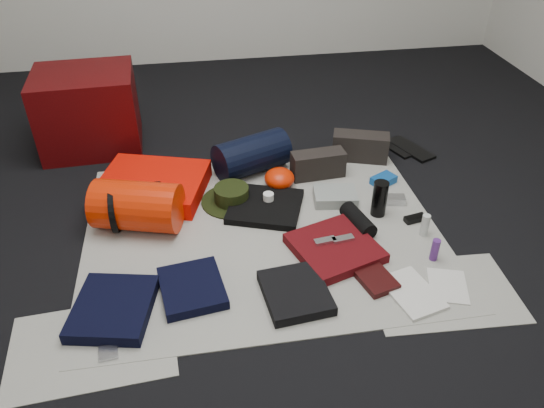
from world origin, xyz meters
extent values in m
cube|color=black|center=(0.00, 0.00, -0.01)|extent=(4.50, 4.50, 0.02)
cube|color=#B8B8AA|center=(0.00, 0.00, 0.00)|extent=(1.60, 1.30, 0.01)
cube|color=#B8B8AA|center=(-0.70, -0.55, 0.00)|extent=(0.61, 0.44, 0.00)
cube|color=#B8B8AA|center=(0.65, -0.50, 0.00)|extent=(0.60, 0.43, 0.00)
cube|color=#440506|center=(-0.84, 0.97, 0.22)|extent=(0.55, 0.47, 0.44)
cube|color=red|center=(-0.50, 0.40, 0.05)|extent=(0.61, 0.55, 0.09)
cylinder|color=red|center=(-0.55, 0.13, 0.12)|extent=(0.44, 0.33, 0.23)
cylinder|color=black|center=(-0.65, 0.13, 0.11)|extent=(0.02, 0.22, 0.22)
cylinder|color=black|center=(-0.45, 0.13, 0.11)|extent=(0.03, 0.22, 0.22)
cylinder|color=black|center=(0.02, 0.53, 0.11)|extent=(0.43, 0.33, 0.20)
cylinder|color=black|center=(-0.12, 0.26, 0.01)|extent=(0.31, 0.31, 0.01)
cylinder|color=black|center=(-0.12, 0.26, 0.05)|extent=(0.17, 0.17, 0.07)
cube|color=black|center=(0.36, 0.42, 0.08)|extent=(0.29, 0.13, 0.14)
cube|color=black|center=(0.63, 0.56, 0.08)|extent=(0.32, 0.20, 0.15)
cube|color=black|center=(0.88, 0.64, 0.01)|extent=(0.18, 0.27, 0.01)
cube|color=black|center=(0.95, 0.61, 0.01)|extent=(0.21, 0.31, 0.02)
cube|color=black|center=(-0.63, -0.41, 0.03)|extent=(0.35, 0.38, 0.05)
cube|color=black|center=(-0.33, -0.34, 0.03)|extent=(0.28, 0.31, 0.04)
cube|color=black|center=(0.06, -0.43, 0.03)|extent=(0.27, 0.30, 0.04)
cube|color=black|center=(0.04, 0.17, 0.02)|extent=(0.42, 0.41, 0.03)
cube|color=#4E080C|center=(0.29, -0.20, 0.03)|extent=(0.42, 0.42, 0.04)
ellipsoid|color=red|center=(0.14, 0.35, 0.06)|extent=(0.20, 0.20, 0.10)
cube|color=gray|center=(0.39, 0.18, 0.03)|extent=(0.23, 0.18, 0.05)
cylinder|color=black|center=(0.56, 0.04, 0.09)|extent=(0.09, 0.09, 0.18)
cylinder|color=black|center=(0.44, -0.04, 0.05)|extent=(0.13, 0.22, 0.08)
cube|color=#B6B7BB|center=(0.68, 0.11, 0.02)|extent=(0.10, 0.07, 0.04)
cube|color=navy|center=(0.68, 0.29, 0.03)|extent=(0.15, 0.13, 0.04)
cylinder|color=#4E226F|center=(0.69, -0.31, 0.06)|extent=(0.05, 0.05, 0.10)
cylinder|color=#B9BEB9|center=(0.72, -0.15, 0.06)|extent=(0.04, 0.04, 0.11)
cube|color=black|center=(0.40, -0.39, 0.02)|extent=(0.18, 0.22, 0.03)
cube|color=beige|center=(0.52, -0.50, 0.01)|extent=(0.23, 0.29, 0.01)
cube|color=beige|center=(0.68, -0.48, 0.01)|extent=(0.20, 0.23, 0.01)
cube|color=black|center=(0.72, -0.04, 0.02)|extent=(0.11, 0.06, 0.03)
cube|color=#B6B7BB|center=(-0.64, -0.60, 0.01)|extent=(0.07, 0.07, 0.01)
cylinder|color=white|center=(0.06, 0.20, 0.06)|extent=(0.05, 0.05, 0.03)
cube|color=#B6B7BB|center=(0.25, -0.18, 0.06)|extent=(0.10, 0.05, 0.01)
cube|color=#B6B7BB|center=(0.33, -0.18, 0.06)|extent=(0.10, 0.05, 0.01)
camera|label=1|loc=(-0.27, -1.89, 1.51)|focal=35.00mm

